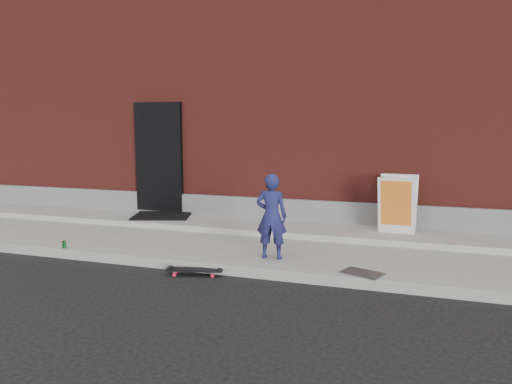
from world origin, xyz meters
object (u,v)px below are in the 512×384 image
at_px(child, 271,216).
at_px(skateboard, 195,270).
at_px(pizza_sign, 398,204).
at_px(soda_can, 64,245).

relative_size(child, skateboard, 1.56).
bearing_deg(pizza_sign, skateboard, -134.90).
height_order(child, pizza_sign, child).
distance_m(skateboard, pizza_sign, 3.71).
xyz_separation_m(child, soda_can, (-3.26, -0.48, -0.56)).
bearing_deg(skateboard, pizza_sign, 45.10).
height_order(child, soda_can, child).
bearing_deg(child, skateboard, 30.96).
bearing_deg(child, pizza_sign, -136.01).
height_order(skateboard, soda_can, soda_can).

